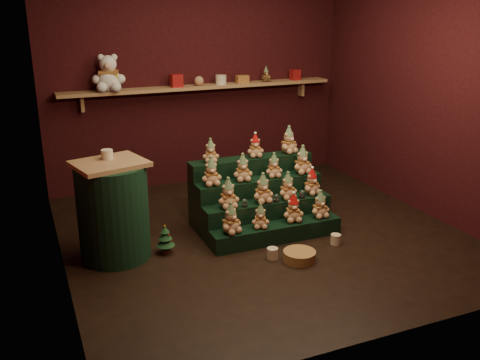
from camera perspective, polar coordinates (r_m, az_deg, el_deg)
name	(u,v)px	position (r m, az deg, el deg)	size (l,w,h in m)	color
ground	(262,234)	(5.68, 2.37, -5.81)	(4.00, 4.00, 0.00)	black
back_wall	(197,77)	(7.15, -4.59, 10.87)	(4.00, 0.10, 2.80)	black
front_wall	(401,155)	(3.56, 16.81, 2.59)	(4.00, 0.10, 2.80)	black
left_wall	(41,119)	(4.77, -20.42, 6.07)	(0.10, 4.00, 2.80)	black
right_wall	(430,90)	(6.40, 19.61, 9.02)	(0.10, 4.00, 2.80)	black
back_shelf	(202,87)	(7.00, -4.11, 9.84)	(3.60, 0.26, 0.24)	tan
riser_tier_front	(277,233)	(5.51, 3.93, -5.61)	(1.40, 0.22, 0.18)	black
riser_tier_midfront	(268,217)	(5.65, 2.95, -3.95)	(1.40, 0.22, 0.36)	black
riser_tier_midback	(259,202)	(5.80, 2.03, -2.37)	(1.40, 0.22, 0.54)	black
riser_tier_back	(251,188)	(5.96, 1.15, -0.87)	(1.40, 0.22, 0.72)	black
teddy_0	(231,218)	(5.21, -1.00, -4.10)	(0.22, 0.20, 0.31)	tan
teddy_1	(260,216)	(5.34, 2.19, -3.86)	(0.18, 0.16, 0.25)	tan
teddy_2	(293,208)	(5.51, 5.70, -2.96)	(0.21, 0.19, 0.30)	tan
teddy_3	(320,204)	(5.65, 8.55, -2.58)	(0.20, 0.18, 0.29)	tan
teddy_4	(228,193)	(5.35, -1.27, -1.42)	(0.22, 0.20, 0.31)	tan
teddy_5	(263,188)	(5.49, 2.44, -0.89)	(0.22, 0.20, 0.31)	tan
teddy_6	(288,186)	(5.62, 5.10, -0.62)	(0.20, 0.18, 0.28)	tan
teddy_7	(312,181)	(5.78, 7.66, -0.16)	(0.20, 0.18, 0.28)	tan
teddy_8	(211,171)	(5.47, -3.11, 0.93)	(0.21, 0.19, 0.30)	tan
teddy_9	(243,168)	(5.60, 0.28, 1.32)	(0.20, 0.18, 0.29)	tan
teddy_10	(274,165)	(5.74, 3.62, 1.57)	(0.19, 0.17, 0.26)	tan
teddy_11	(302,160)	(5.89, 6.67, 2.14)	(0.22, 0.20, 0.30)	tan
teddy_12	(211,151)	(5.64, -3.16, 3.13)	(0.18, 0.16, 0.25)	tan
teddy_13	(255,146)	(5.83, 1.63, 3.70)	(0.18, 0.16, 0.25)	tan
teddy_14	(289,140)	(6.01, 5.21, 4.27)	(0.21, 0.19, 0.30)	tan
snow_globe_a	(245,203)	(5.41, 0.50, -2.44)	(0.06, 0.06, 0.08)	black
snow_globe_b	(276,198)	(5.55, 3.90, -1.91)	(0.07, 0.07, 0.09)	black
snow_globe_c	(302,194)	(5.68, 6.64, -1.48)	(0.07, 0.07, 0.09)	black
side_table	(113,211)	(5.16, -13.37, -3.20)	(0.73, 0.66, 0.95)	tan
table_ornament	(107,154)	(5.09, -14.00, 2.69)	(0.11, 0.11, 0.09)	beige
mini_christmas_tree	(165,239)	(5.26, -7.98, -6.23)	(0.18, 0.18, 0.31)	#402317
mug_left	(272,253)	(5.15, 3.48, -7.81)	(0.11, 0.11, 0.11)	beige
mug_right	(336,239)	(5.52, 10.17, -6.24)	(0.10, 0.10, 0.10)	beige
wicker_basket	(299,256)	(5.13, 6.36, -8.06)	(0.31, 0.31, 0.10)	olive
white_bear	(108,68)	(6.64, -13.88, 11.53)	(0.39, 0.35, 0.55)	white
brown_bear	(266,74)	(7.29, 2.79, 11.18)	(0.14, 0.12, 0.19)	#4B2B19
gift_tin_red_a	(176,81)	(6.86, -6.80, 10.49)	(0.14, 0.14, 0.16)	#AE1A1B
gift_tin_cream	(221,80)	(7.05, -2.05, 10.65)	(0.14, 0.14, 0.12)	beige
gift_tin_red_b	(295,75)	(7.50, 5.90, 11.10)	(0.12, 0.12, 0.14)	#AE1A1B
shelf_plush_ball	(199,81)	(6.95, -4.40, 10.49)	(0.12, 0.12, 0.12)	tan
scarf_gift_box	(242,79)	(7.16, 0.25, 10.70)	(0.16, 0.10, 0.10)	#E0591F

